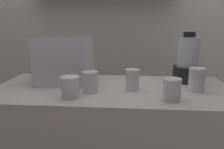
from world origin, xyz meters
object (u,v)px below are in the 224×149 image
object	(u,v)px
juice_cup_carrot_middle	(132,81)
juice_cup_carrot_right	(172,91)
carrot_display_bin	(63,69)
juice_cup_mango_left	(90,83)
juice_cup_carrot_far_left	(70,88)
blender_pitcher	(187,62)
juice_cup_orange_far_right	(196,81)

from	to	relation	value
juice_cup_carrot_middle	juice_cup_carrot_right	xyz separation A→B (m)	(0.19, -0.16, -0.00)
carrot_display_bin	juice_cup_mango_left	bearing A→B (deg)	-41.65
carrot_display_bin	juice_cup_carrot_right	world-z (taller)	carrot_display_bin
juice_cup_carrot_far_left	juice_cup_carrot_middle	world-z (taller)	juice_cup_carrot_middle
juice_cup_carrot_far_left	blender_pitcher	bearing A→B (deg)	30.06
juice_cup_carrot_right	carrot_display_bin	bearing A→B (deg)	155.29
juice_cup_mango_left	juice_cup_orange_far_right	world-z (taller)	juice_cup_orange_far_right
carrot_display_bin	juice_cup_carrot_far_left	xyz separation A→B (m)	(0.12, -0.29, -0.04)
carrot_display_bin	juice_cup_carrot_middle	xyz separation A→B (m)	(0.44, -0.13, -0.04)
carrot_display_bin	blender_pitcher	size ratio (longest dim) A/B	1.04
juice_cup_mango_left	juice_cup_carrot_far_left	bearing A→B (deg)	-129.28
juice_cup_carrot_middle	juice_cup_orange_far_right	size ratio (longest dim) A/B	0.92
juice_cup_mango_left	juice_cup_orange_far_right	bearing A→B (deg)	6.65
blender_pitcher	juice_cup_carrot_right	size ratio (longest dim) A/B	2.81
blender_pitcher	juice_cup_carrot_middle	world-z (taller)	blender_pitcher
juice_cup_carrot_far_left	juice_cup_carrot_right	xyz separation A→B (m)	(0.51, -0.00, -0.00)
juice_cup_carrot_right	juice_cup_orange_far_right	distance (m)	0.24
juice_cup_carrot_middle	juice_cup_carrot_right	world-z (taller)	juice_cup_carrot_middle
blender_pitcher	juice_cup_orange_far_right	xyz separation A→B (m)	(0.00, -0.21, -0.07)
juice_cup_carrot_far_left	carrot_display_bin	bearing A→B (deg)	112.86
blender_pitcher	juice_cup_carrot_middle	bearing A→B (deg)	-147.16
blender_pitcher	juice_cup_mango_left	world-z (taller)	blender_pitcher
juice_cup_orange_far_right	carrot_display_bin	bearing A→B (deg)	171.66
juice_cup_mango_left	juice_cup_carrot_right	world-z (taller)	juice_cup_mango_left
carrot_display_bin	juice_cup_carrot_right	distance (m)	0.69
carrot_display_bin	blender_pitcher	world-z (taller)	blender_pitcher
juice_cup_carrot_right	juice_cup_orange_far_right	xyz separation A→B (m)	(0.16, 0.17, 0.01)
blender_pitcher	juice_cup_carrot_far_left	bearing A→B (deg)	-149.94
juice_cup_carrot_middle	juice_cup_carrot_far_left	bearing A→B (deg)	-153.24
carrot_display_bin	juice_cup_carrot_far_left	bearing A→B (deg)	-67.14
juice_cup_mango_left	juice_cup_carrot_right	xyz separation A→B (m)	(0.42, -0.11, -0.00)
juice_cup_orange_far_right	juice_cup_mango_left	bearing A→B (deg)	-173.35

